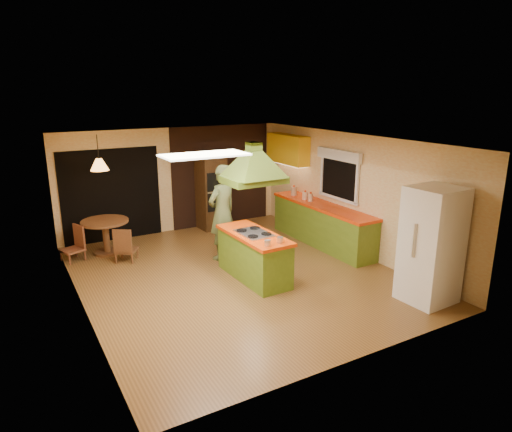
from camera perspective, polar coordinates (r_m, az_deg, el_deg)
ground at (r=8.68m, az=-2.42°, el=-7.29°), size 6.50×6.50×0.00m
room_walls at (r=8.27m, az=-2.52°, el=0.70°), size 5.50×6.50×6.50m
ceiling_plane at (r=8.04m, az=-2.63°, el=9.34°), size 6.50×6.50×0.00m
brick_panel at (r=11.64m, az=-4.36°, el=5.08°), size 2.64×0.03×2.50m
nook_opening at (r=10.82m, az=-17.60°, el=2.48°), size 2.20×0.03×2.10m
right_counter at (r=10.26m, az=8.22°, el=-1.04°), size 0.62×3.05×0.92m
upper_cabinets at (r=11.29m, az=3.99°, el=8.35°), size 0.34×1.40×0.70m
window_right at (r=9.96m, az=10.35°, el=6.11°), size 0.12×1.35×1.06m
fluor_panel at (r=6.50m, az=-6.45°, el=7.60°), size 1.20×0.60×0.03m
kitchen_island at (r=8.37m, az=-0.26°, el=-4.96°), size 0.73×1.73×0.88m
range_hood at (r=7.91m, az=-0.27°, el=7.43°), size 1.03×0.75×0.79m
man at (r=9.20m, az=-4.23°, el=0.43°), size 0.83×0.68×1.94m
refrigerator at (r=7.86m, az=21.08°, el=-3.44°), size 0.82×0.78×1.91m
wall_oven at (r=11.28m, az=-5.60°, el=3.05°), size 0.65×0.64×1.86m
dining_table at (r=10.09m, az=-18.30°, el=-1.70°), size 0.97×0.97×0.73m
chair_left at (r=9.94m, az=-22.04°, el=-3.24°), size 0.51×0.51×0.72m
chair_near at (r=9.57m, az=-15.95°, el=-3.38°), size 0.54×0.54×0.72m
pendant_lamp at (r=9.78m, az=-18.99°, el=6.10°), size 0.37×0.37×0.24m
canister_large at (r=10.90m, az=4.75°, el=3.12°), size 0.16×0.16×0.21m
canister_medium at (r=10.38m, az=6.83°, el=2.32°), size 0.15×0.15×0.17m
canister_small at (r=10.55m, az=6.15°, el=2.55°), size 0.17×0.17×0.17m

